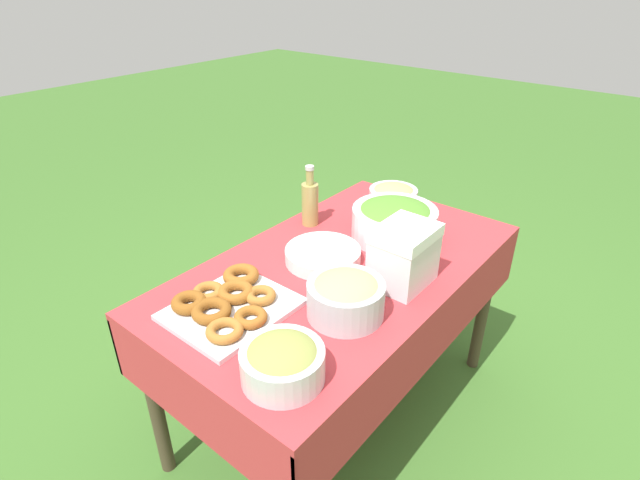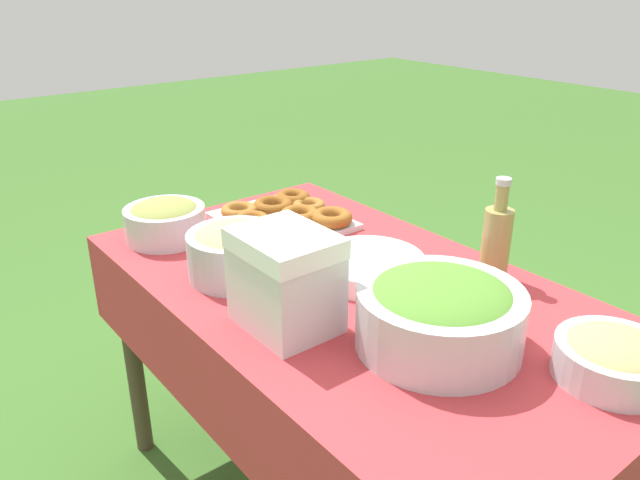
% 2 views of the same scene
% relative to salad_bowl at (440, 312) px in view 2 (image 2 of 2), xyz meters
% --- Properties ---
extents(picnic_table, '(1.34, 0.76, 0.72)m').
position_rel_salad_bowl_xyz_m(picnic_table, '(0.28, -0.03, -0.18)').
color(picnic_table, '#B73338').
rests_on(picnic_table, ground_plane).
extents(salad_bowl, '(0.32, 0.32, 0.14)m').
position_rel_salad_bowl_xyz_m(salad_bowl, '(0.00, 0.00, 0.00)').
color(salad_bowl, silver).
rests_on(salad_bowl, picnic_table).
extents(pasta_bowl, '(0.23, 0.23, 0.13)m').
position_rel_salad_bowl_xyz_m(pasta_bowl, '(0.50, 0.14, -0.01)').
color(pasta_bowl, '#B2B7BC').
rests_on(pasta_bowl, picnic_table).
extents(donut_platter, '(0.37, 0.32, 0.05)m').
position_rel_salad_bowl_xyz_m(donut_platter, '(0.70, -0.14, -0.05)').
color(donut_platter, silver).
rests_on(donut_platter, picnic_table).
extents(plate_stack, '(0.27, 0.27, 0.05)m').
position_rel_salad_bowl_xyz_m(plate_stack, '(0.31, -0.10, -0.05)').
color(plate_stack, white).
rests_on(plate_stack, picnic_table).
extents(olive_oil_bottle, '(0.07, 0.07, 0.25)m').
position_rel_salad_bowl_xyz_m(olive_oil_bottle, '(0.11, -0.32, 0.02)').
color(olive_oil_bottle, '#998E4C').
rests_on(olive_oil_bottle, picnic_table).
extents(bread_bowl, '(0.21, 0.21, 0.08)m').
position_rel_salad_bowl_xyz_m(bread_bowl, '(-0.26, -0.17, -0.03)').
color(bread_bowl, silver).
rests_on(bread_bowl, picnic_table).
extents(olive_bowl, '(0.21, 0.21, 0.11)m').
position_rel_salad_bowl_xyz_m(olive_bowl, '(0.81, 0.18, -0.02)').
color(olive_bowl, silver).
rests_on(olive_bowl, picnic_table).
extents(cooler_box, '(0.20, 0.16, 0.20)m').
position_rel_salad_bowl_xyz_m(cooler_box, '(0.24, 0.18, 0.03)').
color(cooler_box, silver).
rests_on(cooler_box, picnic_table).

